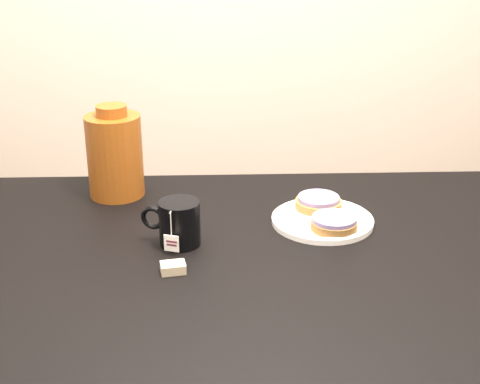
# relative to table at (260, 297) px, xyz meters

# --- Properties ---
(table) EXTENTS (1.40, 0.90, 0.75)m
(table) POSITION_rel_table_xyz_m (0.00, 0.00, 0.00)
(table) COLOR black
(table) RESTS_ON ground_plane
(plate) EXTENTS (0.22, 0.22, 0.02)m
(plate) POSITION_rel_table_xyz_m (0.14, 0.16, 0.09)
(plate) COLOR white
(plate) RESTS_ON table
(bagel_back) EXTENTS (0.11, 0.11, 0.03)m
(bagel_back) POSITION_rel_table_xyz_m (0.14, 0.21, 0.11)
(bagel_back) COLOR brown
(bagel_back) RESTS_ON plate
(bagel_front) EXTENTS (0.12, 0.12, 0.03)m
(bagel_front) POSITION_rel_table_xyz_m (0.16, 0.10, 0.11)
(bagel_front) COLOR brown
(bagel_front) RESTS_ON plate
(mug) EXTENTS (0.13, 0.10, 0.09)m
(mug) POSITION_rel_table_xyz_m (-0.16, 0.07, 0.13)
(mug) COLOR black
(mug) RESTS_ON table
(teabag_pouch) EXTENTS (0.05, 0.04, 0.02)m
(teabag_pouch) POSITION_rel_table_xyz_m (-0.16, -0.04, 0.09)
(teabag_pouch) COLOR #C6B793
(teabag_pouch) RESTS_ON table
(bagel_package) EXTENTS (0.14, 0.14, 0.21)m
(bagel_package) POSITION_rel_table_xyz_m (-0.31, 0.33, 0.18)
(bagel_package) COLOR #5A280B
(bagel_package) RESTS_ON table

